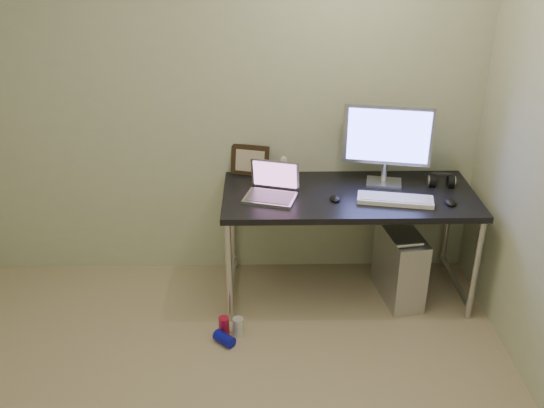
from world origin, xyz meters
The scene contains 16 objects.
wall_back centered at (0.00, 1.75, 1.25)m, with size 3.50×0.02×2.50m, color beige.
desk centered at (0.85, 1.40, 0.67)m, with size 1.61×0.71×0.75m.
tower_computer centered at (1.20, 1.34, 0.25)m, with size 0.28×0.50×0.53m.
cable_a centered at (1.15, 1.70, 0.40)m, with size 0.01×0.01×0.70m, color black.
cable_b centered at (1.24, 1.68, 0.38)m, with size 0.01×0.01×0.72m, color black.
can_red centered at (0.05, 0.95, 0.06)m, with size 0.07×0.07×0.12m, color #B91537.
can_white centered at (0.14, 0.93, 0.06)m, with size 0.07×0.07×0.12m, color silver.
can_blue centered at (0.05, 0.85, 0.04)m, with size 0.07×0.07×0.13m, color #0D11B6.
laptop centered at (0.35, 1.37, 0.80)m, with size 0.37×0.33×0.22m.
monitor centered at (1.09, 1.55, 1.06)m, with size 0.56×0.21×0.53m.
keyboard centered at (1.11, 1.27, 0.76)m, with size 0.46×0.15×0.03m, color white.
mouse_right centered at (1.45, 1.24, 0.77)m, with size 0.07×0.11×0.04m, color black.
mouse_left centered at (0.74, 1.30, 0.77)m, with size 0.06×0.10×0.03m, color black.
headphones centered at (1.46, 1.51, 0.78)m, with size 0.17×0.10×0.11m.
picture_frame centered at (0.21, 1.71, 0.85)m, with size 0.26×0.03×0.21m, color black.
webcam centered at (0.44, 1.69, 0.85)m, with size 0.04×0.03×0.13m.
Camera 1 is at (0.29, -2.08, 2.40)m, focal length 40.00 mm.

